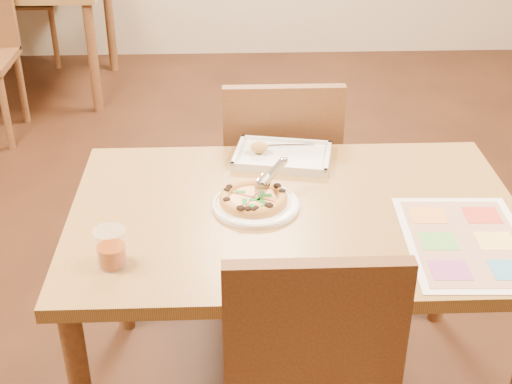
{
  "coord_description": "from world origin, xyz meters",
  "views": [
    {
      "loc": [
        -0.18,
        -1.74,
        1.79
      ],
      "look_at": [
        -0.11,
        0.02,
        0.77
      ],
      "focal_mm": 50.0,
      "sensor_mm": 36.0,
      "label": 1
    }
  ],
  "objects_px": {
    "dining_table": "(295,235)",
    "pizza": "(253,198)",
    "plate": "(256,205)",
    "glass_tumbler": "(111,250)",
    "menu": "(467,242)",
    "pizza_cutter": "(270,176)",
    "appetizer_tray": "(281,156)",
    "chair_far": "(281,162)"
  },
  "relations": [
    {
      "from": "chair_far",
      "to": "appetizer_tray",
      "type": "xyz_separation_m",
      "value": [
        -0.02,
        -0.28,
        0.16
      ]
    },
    {
      "from": "pizza_cutter",
      "to": "menu",
      "type": "xyz_separation_m",
      "value": [
        0.51,
        -0.25,
        -0.07
      ]
    },
    {
      "from": "menu",
      "to": "pizza",
      "type": "bearing_deg",
      "value": 159.27
    },
    {
      "from": "chair_far",
      "to": "pizza",
      "type": "xyz_separation_m",
      "value": [
        -0.12,
        -0.57,
        0.18
      ]
    },
    {
      "from": "appetizer_tray",
      "to": "menu",
      "type": "distance_m",
      "value": 0.69
    },
    {
      "from": "chair_far",
      "to": "dining_table",
      "type": "bearing_deg",
      "value": 90.0
    },
    {
      "from": "appetizer_tray",
      "to": "pizza",
      "type": "bearing_deg",
      "value": -108.94
    },
    {
      "from": "dining_table",
      "to": "chair_far",
      "type": "xyz_separation_m",
      "value": [
        -0.0,
        0.6,
        -0.07
      ]
    },
    {
      "from": "dining_table",
      "to": "pizza",
      "type": "relative_size",
      "value": 6.53
    },
    {
      "from": "pizza",
      "to": "appetizer_tray",
      "type": "height_order",
      "value": "appetizer_tray"
    },
    {
      "from": "pizza_cutter",
      "to": "pizza",
      "type": "bearing_deg",
      "value": 165.8
    },
    {
      "from": "pizza_cutter",
      "to": "menu",
      "type": "height_order",
      "value": "pizza_cutter"
    },
    {
      "from": "menu",
      "to": "dining_table",
      "type": "bearing_deg",
      "value": 157.69
    },
    {
      "from": "menu",
      "to": "appetizer_tray",
      "type": "bearing_deg",
      "value": 132.79
    },
    {
      "from": "plate",
      "to": "appetizer_tray",
      "type": "relative_size",
      "value": 0.74
    },
    {
      "from": "pizza",
      "to": "plate",
      "type": "bearing_deg",
      "value": -48.02
    },
    {
      "from": "pizza",
      "to": "pizza_cutter",
      "type": "bearing_deg",
      "value": 35.68
    },
    {
      "from": "appetizer_tray",
      "to": "menu",
      "type": "xyz_separation_m",
      "value": [
        0.47,
        -0.5,
        -0.01
      ]
    },
    {
      "from": "appetizer_tray",
      "to": "menu",
      "type": "bearing_deg",
      "value": -47.21
    },
    {
      "from": "pizza",
      "to": "glass_tumbler",
      "type": "relative_size",
      "value": 1.94
    },
    {
      "from": "menu",
      "to": "plate",
      "type": "bearing_deg",
      "value": 159.76
    },
    {
      "from": "plate",
      "to": "pizza",
      "type": "bearing_deg",
      "value": 131.98
    },
    {
      "from": "dining_table",
      "to": "chair_far",
      "type": "distance_m",
      "value": 0.61
    },
    {
      "from": "dining_table",
      "to": "appetizer_tray",
      "type": "height_order",
      "value": "appetizer_tray"
    },
    {
      "from": "pizza_cutter",
      "to": "appetizer_tray",
      "type": "distance_m",
      "value": 0.27
    },
    {
      "from": "plate",
      "to": "chair_far",
      "type": "bearing_deg",
      "value": 78.83
    },
    {
      "from": "glass_tumbler",
      "to": "pizza_cutter",
      "type": "bearing_deg",
      "value": 36.82
    },
    {
      "from": "dining_table",
      "to": "glass_tumbler",
      "type": "xyz_separation_m",
      "value": [
        -0.49,
        -0.25,
        0.13
      ]
    },
    {
      "from": "glass_tumbler",
      "to": "menu",
      "type": "height_order",
      "value": "glass_tumbler"
    },
    {
      "from": "chair_far",
      "to": "plate",
      "type": "height_order",
      "value": "chair_far"
    },
    {
      "from": "menu",
      "to": "pizza_cutter",
      "type": "bearing_deg",
      "value": 154.1
    },
    {
      "from": "appetizer_tray",
      "to": "glass_tumbler",
      "type": "xyz_separation_m",
      "value": [
        -0.47,
        -0.57,
        0.03
      ]
    },
    {
      "from": "plate",
      "to": "menu",
      "type": "height_order",
      "value": "plate"
    },
    {
      "from": "dining_table",
      "to": "plate",
      "type": "height_order",
      "value": "plate"
    },
    {
      "from": "chair_far",
      "to": "plate",
      "type": "relative_size",
      "value": 1.88
    },
    {
      "from": "dining_table",
      "to": "pizza",
      "type": "distance_m",
      "value": 0.17
    },
    {
      "from": "dining_table",
      "to": "pizza",
      "type": "height_order",
      "value": "pizza"
    },
    {
      "from": "dining_table",
      "to": "plate",
      "type": "xyz_separation_m",
      "value": [
        -0.11,
        0.02,
        0.09
      ]
    },
    {
      "from": "chair_far",
      "to": "menu",
      "type": "height_order",
      "value": "chair_far"
    },
    {
      "from": "dining_table",
      "to": "chair_far",
      "type": "relative_size",
      "value": 2.77
    },
    {
      "from": "plate",
      "to": "pizza",
      "type": "xyz_separation_m",
      "value": [
        -0.01,
        0.01,
        0.02
      ]
    },
    {
      "from": "appetizer_tray",
      "to": "pizza_cutter",
      "type": "bearing_deg",
      "value": -100.95
    }
  ]
}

